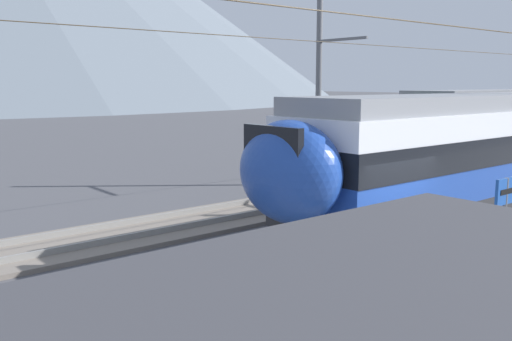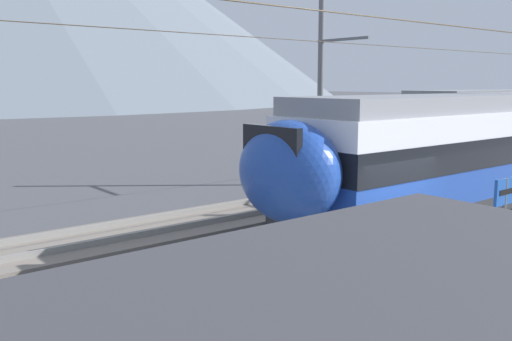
{
  "view_description": "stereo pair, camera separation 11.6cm",
  "coord_description": "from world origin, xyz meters",
  "px_view_note": "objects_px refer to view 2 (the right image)",
  "views": [
    {
      "loc": [
        -10.04,
        -7.48,
        4.17
      ],
      "look_at": [
        -1.1,
        3.46,
        1.95
      ],
      "focal_mm": 39.0,
      "sensor_mm": 36.0,
      "label": 1
    },
    {
      "loc": [
        -9.95,
        -7.55,
        4.17
      ],
      "look_at": [
        -1.1,
        3.46,
        1.95
      ],
      "focal_mm": 39.0,
      "sensor_mm": 36.0,
      "label": 2
    }
  ],
  "objects_px": {
    "platform_sign": "(504,207)",
    "passenger_walking": "(375,300)",
    "catenary_mast_far_side": "(324,86)",
    "potted_plant_platform_edge": "(493,239)",
    "handbag_beside_passenger": "(427,336)"
  },
  "relations": [
    {
      "from": "catenary_mast_far_side",
      "to": "potted_plant_platform_edge",
      "type": "height_order",
      "value": "catenary_mast_far_side"
    },
    {
      "from": "passenger_walking",
      "to": "handbag_beside_passenger",
      "type": "distance_m",
      "value": 1.33
    },
    {
      "from": "platform_sign",
      "to": "potted_plant_platform_edge",
      "type": "height_order",
      "value": "platform_sign"
    },
    {
      "from": "catenary_mast_far_side",
      "to": "passenger_walking",
      "type": "xyz_separation_m",
      "value": [
        -10.54,
        -11.34,
        -2.79
      ]
    },
    {
      "from": "potted_plant_platform_edge",
      "to": "passenger_walking",
      "type": "bearing_deg",
      "value": -166.4
    },
    {
      "from": "passenger_walking",
      "to": "handbag_beside_passenger",
      "type": "xyz_separation_m",
      "value": [
        1.07,
        -0.13,
        -0.78
      ]
    },
    {
      "from": "catenary_mast_far_side",
      "to": "platform_sign",
      "type": "relative_size",
      "value": 22.3
    },
    {
      "from": "catenary_mast_far_side",
      "to": "handbag_beside_passenger",
      "type": "relative_size",
      "value": 105.4
    },
    {
      "from": "platform_sign",
      "to": "passenger_walking",
      "type": "xyz_separation_m",
      "value": [
        -4.3,
        -0.47,
        -0.59
      ]
    },
    {
      "from": "passenger_walking",
      "to": "catenary_mast_far_side",
      "type": "bearing_deg",
      "value": 47.1
    },
    {
      "from": "passenger_walking",
      "to": "handbag_beside_passenger",
      "type": "relative_size",
      "value": 3.82
    },
    {
      "from": "platform_sign",
      "to": "handbag_beside_passenger",
      "type": "distance_m",
      "value": 3.56
    },
    {
      "from": "potted_plant_platform_edge",
      "to": "platform_sign",
      "type": "bearing_deg",
      "value": -147.73
    },
    {
      "from": "platform_sign",
      "to": "handbag_beside_passenger",
      "type": "bearing_deg",
      "value": -169.48
    },
    {
      "from": "platform_sign",
      "to": "potted_plant_platform_edge",
      "type": "relative_size",
      "value": 2.56
    }
  ]
}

